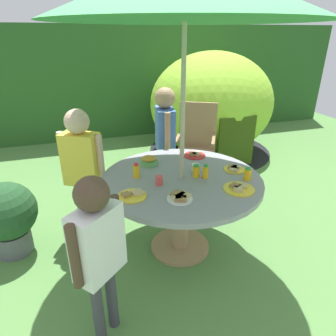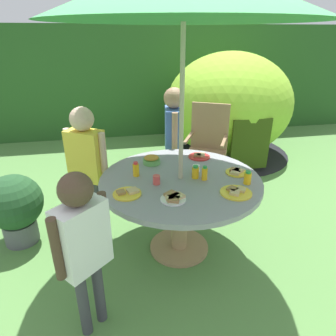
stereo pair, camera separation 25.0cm
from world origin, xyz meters
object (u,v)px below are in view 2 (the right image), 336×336
at_px(juice_bottle_center_back, 248,178).
at_px(plate_near_left, 236,172).
at_px(child_in_white_shirt, 83,237).
at_px(wooden_chair, 207,143).
at_px(plate_center_front, 173,198).
at_px(cup_near, 156,180).
at_px(garden_table, 180,192).
at_px(plate_far_right, 236,192).
at_px(juice_bottle_mid_left, 195,172).
at_px(child_in_yellow_shirt, 86,156).
at_px(juice_bottle_front_edge, 205,173).
at_px(snack_bowl, 152,160).
at_px(cup_far, 196,168).
at_px(dome_tent, 229,105).
at_px(child_in_blue_shirt, 174,130).
at_px(potted_plant, 15,206).
at_px(plate_far_left, 127,193).
at_px(juice_bottle_mid_right, 136,169).

bearing_deg(juice_bottle_center_back, plate_near_left, 92.75).
height_order(child_in_white_shirt, plate_near_left, child_in_white_shirt).
relative_size(wooden_chair, plate_center_front, 5.35).
height_order(plate_center_front, cup_near, cup_near).
relative_size(garden_table, plate_center_front, 6.86).
xyz_separation_m(garden_table, plate_far_right, (0.35, -0.33, 0.15)).
bearing_deg(juice_bottle_mid_left, child_in_yellow_shirt, 151.54).
distance_m(garden_table, plate_near_left, 0.51).
xyz_separation_m(juice_bottle_center_back, juice_bottle_front_edge, (-0.32, 0.13, 0.00)).
xyz_separation_m(child_in_yellow_shirt, snack_bowl, (0.59, -0.13, -0.04)).
relative_size(garden_table, juice_bottle_front_edge, 11.10).
bearing_deg(wooden_chair, cup_far, -85.26).
distance_m(juice_bottle_mid_left, juice_bottle_front_edge, 0.08).
xyz_separation_m(dome_tent, child_in_white_shirt, (-2.05, -2.92, -0.05)).
bearing_deg(juice_bottle_front_edge, cup_near, -179.72).
bearing_deg(plate_near_left, wooden_chair, 83.37).
xyz_separation_m(snack_bowl, plate_center_front, (0.06, -0.68, -0.02)).
distance_m(dome_tent, child_in_blue_shirt, 1.73).
relative_size(potted_plant, cup_far, 10.61).
bearing_deg(juice_bottle_mid_left, child_in_white_shirt, -143.10).
bearing_deg(plate_far_right, cup_far, 113.45).
xyz_separation_m(garden_table, juice_bottle_center_back, (0.50, -0.20, 0.19)).
relative_size(plate_near_left, juice_bottle_center_back, 1.66).
distance_m(plate_far_left, plate_center_front, 0.35).
relative_size(child_in_white_shirt, cup_far, 17.87).
distance_m(juice_bottle_center_back, cup_far, 0.45).
distance_m(wooden_chair, snack_bowl, 1.22).
bearing_deg(cup_near, plate_center_front, -72.68).
bearing_deg(snack_bowl, child_in_blue_shirt, 61.60).
bearing_deg(plate_far_left, potted_plant, 149.85).
relative_size(potted_plant, juice_bottle_mid_right, 5.48).
bearing_deg(cup_near, juice_bottle_mid_right, 128.90).
height_order(garden_table, plate_center_front, plate_center_front).
relative_size(dome_tent, plate_near_left, 10.96).
distance_m(child_in_white_shirt, juice_bottle_mid_right, 0.88).
bearing_deg(snack_bowl, juice_bottle_center_back, -37.96).
height_order(wooden_chair, child_in_white_shirt, child_in_white_shirt).
height_order(child_in_white_shirt, juice_bottle_mid_left, child_in_white_shirt).
height_order(garden_table, juice_bottle_center_back, juice_bottle_center_back).
bearing_deg(child_in_yellow_shirt, plate_far_right, -4.33).
bearing_deg(wooden_chair, garden_table, -90.00).
bearing_deg(child_in_yellow_shirt, plate_center_front, -19.97).
xyz_separation_m(plate_far_right, juice_bottle_mid_right, (-0.71, 0.45, 0.05)).
relative_size(snack_bowl, cup_far, 2.44).
distance_m(plate_far_right, cup_far, 0.47).
xyz_separation_m(child_in_blue_shirt, plate_far_left, (-0.60, -1.17, -0.10)).
bearing_deg(plate_near_left, dome_tent, 70.17).
bearing_deg(garden_table, juice_bottle_front_edge, -19.75).
bearing_deg(dome_tent, wooden_chair, -123.24).
height_order(dome_tent, snack_bowl, dome_tent).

